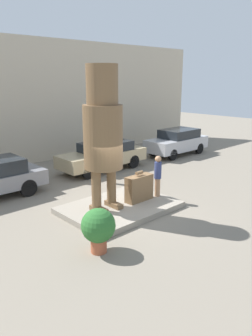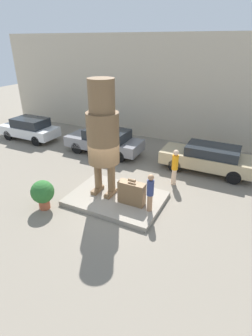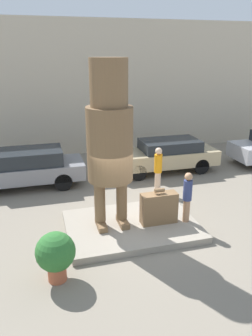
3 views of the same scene
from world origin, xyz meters
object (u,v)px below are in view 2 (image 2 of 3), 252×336
object	(u,v)px
parked_car_white	(30,128)
parked_car_tan	(208,158)
planter_pot	(43,193)
worker_hivis	(175,166)
tourist	(150,191)
statue_figure	(103,131)
giant_suitcase	(132,193)
parked_car_grey	(105,141)

from	to	relation	value
parked_car_white	parked_car_tan	bearing A→B (deg)	-178.19
planter_pot	worker_hivis	world-z (taller)	worker_hivis
parked_car_tan	worker_hivis	world-z (taller)	worker_hivis
planter_pot	worker_hivis	xyz separation A→B (m)	(4.18, 4.32, 0.24)
parked_car_white	parked_car_tan	size ratio (longest dim) A/B	0.87
parked_car_tan	tourist	bearing A→B (deg)	75.18
statue_figure	worker_hivis	size ratio (longest dim) A/B	2.72
parked_car_white	worker_hivis	world-z (taller)	worker_hivis
giant_suitcase	parked_car_tan	distance (m)	5.22
giant_suitcase	tourist	bearing A→B (deg)	-9.72
parked_car_grey	planter_pot	size ratio (longest dim) A/B	3.74
statue_figure	parked_car_grey	world-z (taller)	statue_figure
planter_pot	worker_hivis	size ratio (longest dim) A/B	0.71
giant_suitcase	parked_car_tan	world-z (taller)	parked_car_tan
parked_car_grey	parked_car_tan	bearing A→B (deg)	-177.98
tourist	planter_pot	size ratio (longest dim) A/B	1.27
giant_suitcase	tourist	world-z (taller)	tourist
giant_suitcase	parked_car_grey	world-z (taller)	parked_car_grey
statue_figure	parked_car_grey	xyz separation A→B (m)	(-2.51, 4.25, -2.21)
parked_car_white	parked_car_tan	world-z (taller)	parked_car_white
statue_figure	parked_car_white	xyz separation A→B (m)	(-8.41, 4.09, -2.22)
tourist	statue_figure	bearing A→B (deg)	169.32
parked_car_grey	parked_car_tan	xyz separation A→B (m)	(6.08, 0.21, -0.03)
parked_car_white	parked_car_grey	size ratio (longest dim) A/B	0.88
giant_suitcase	parked_car_grey	xyz separation A→B (m)	(-3.94, 4.54, 0.13)
worker_hivis	parked_car_tan	bearing A→B (deg)	60.70
parked_car_grey	parked_car_white	bearing A→B (deg)	1.60
statue_figure	planter_pot	world-z (taller)	statue_figure
giant_suitcase	parked_car_tan	xyz separation A→B (m)	(2.15, 4.75, 0.10)
statue_figure	parked_car_tan	world-z (taller)	statue_figure
worker_hivis	parked_car_grey	bearing A→B (deg)	159.22
parked_car_white	parked_car_grey	world-z (taller)	same
statue_figure	tourist	world-z (taller)	statue_figure
parked_car_white	tourist	bearing A→B (deg)	157.09
statue_figure	giant_suitcase	world-z (taller)	statue_figure
tourist	parked_car_tan	distance (m)	5.07
statue_figure	parked_car_tan	xyz separation A→B (m)	(3.57, 4.47, -2.24)
parked_car_white	parked_car_grey	distance (m)	5.91
parked_car_grey	planter_pot	distance (m)	6.23
parked_car_grey	worker_hivis	size ratio (longest dim) A/B	2.65
parked_car_grey	worker_hivis	bearing A→B (deg)	159.22
statue_figure	parked_car_grey	distance (m)	5.41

